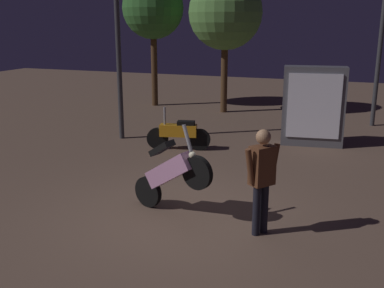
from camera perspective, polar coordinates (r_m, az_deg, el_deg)
ground_plane at (r=7.88m, az=-1.67°, el=-9.02°), size 40.00×40.00×0.00m
motorcycle_pink_foreground at (r=7.71m, az=-2.63°, el=-3.64°), size 1.61×0.59×1.63m
motorcycle_orange_parked_left at (r=11.74m, az=-1.69°, el=1.38°), size 1.64×0.51×1.11m
person_rider_beside at (r=6.99m, az=8.74°, el=-3.59°), size 0.47×0.58×1.68m
streetlamp_near at (r=15.36m, az=22.62°, el=12.62°), size 0.36×0.36×4.43m
streetlamp_far at (r=12.76m, az=-9.35°, el=15.12°), size 0.36×0.36×5.17m
tree_left_bg at (r=17.98m, az=-4.90°, el=16.51°), size 2.32×2.32×4.88m
tree_center_bg at (r=16.55m, az=4.19°, el=16.03°), size 2.59×2.59×4.82m
kiosk_billboard at (r=12.48m, az=14.95°, el=4.57°), size 1.65×0.74×2.10m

